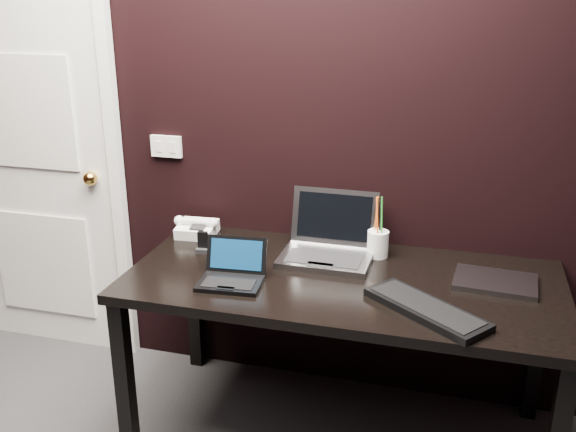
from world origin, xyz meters
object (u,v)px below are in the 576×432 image
(desk, at_px, (342,295))
(ext_keyboard, at_px, (426,309))
(pen_cup, at_px, (378,243))
(mobile_phone, at_px, (203,244))
(door, at_px, (32,153))
(netbook, at_px, (232,275))
(desk_phone, at_px, (197,228))
(closed_laptop, at_px, (495,282))
(silver_laptop, at_px, (328,247))

(desk, bearing_deg, ext_keyboard, -31.81)
(pen_cup, bearing_deg, desk, -112.32)
(mobile_phone, height_order, pen_cup, pen_cup)
(door, bearing_deg, netbook, -23.25)
(netbook, bearing_deg, desk_phone, 127.74)
(netbook, distance_m, desk_phone, 0.53)
(ext_keyboard, bearing_deg, mobile_phone, 162.59)
(mobile_phone, distance_m, pen_cup, 0.75)
(desk_phone, bearing_deg, door, 172.93)
(desk, bearing_deg, closed_laptop, 9.19)
(ext_keyboard, xyz_separation_m, pen_cup, (-0.24, 0.46, 0.05))
(closed_laptop, height_order, mobile_phone, mobile_phone)
(silver_laptop, bearing_deg, door, 172.77)
(netbook, xyz_separation_m, pen_cup, (0.51, 0.41, 0.03))
(desk_phone, distance_m, pen_cup, 0.83)
(closed_laptop, xyz_separation_m, desk_phone, (-1.31, 0.17, 0.03))
(pen_cup, bearing_deg, closed_laptop, -17.95)
(mobile_phone, bearing_deg, pen_cup, 11.78)
(mobile_phone, bearing_deg, ext_keyboard, -17.41)
(silver_laptop, height_order, mobile_phone, silver_laptop)
(ext_keyboard, distance_m, mobile_phone, 1.02)
(door, relative_size, silver_laptop, 5.69)
(ext_keyboard, relative_size, pen_cup, 1.76)
(door, bearing_deg, desk_phone, -7.07)
(ext_keyboard, relative_size, closed_laptop, 1.45)
(ext_keyboard, bearing_deg, desk_phone, 156.21)
(desk, relative_size, closed_laptop, 5.27)
(desk, distance_m, silver_laptop, 0.24)
(door, height_order, silver_laptop, door)
(closed_laptop, distance_m, mobile_phone, 1.21)
(door, xyz_separation_m, desk_phone, (0.92, -0.11, -0.27))
(netbook, xyz_separation_m, closed_laptop, (0.98, 0.25, -0.02))
(netbook, height_order, desk_phone, netbook)
(closed_laptop, relative_size, pen_cup, 1.22)
(closed_laptop, distance_m, desk_phone, 1.32)
(ext_keyboard, xyz_separation_m, mobile_phone, (-0.97, 0.30, 0.02))
(desk, height_order, ext_keyboard, ext_keyboard)
(ext_keyboard, bearing_deg, netbook, 176.14)
(desk_phone, xyz_separation_m, mobile_phone, (0.10, -0.17, -0.00))
(netbook, distance_m, closed_laptop, 1.01)
(silver_laptop, height_order, ext_keyboard, silver_laptop)
(desk_phone, relative_size, mobile_phone, 2.37)
(closed_laptop, xyz_separation_m, mobile_phone, (-1.21, 0.00, 0.02))
(silver_laptop, height_order, pen_cup, pen_cup)
(door, relative_size, closed_laptop, 6.64)
(netbook, height_order, ext_keyboard, netbook)
(mobile_phone, bearing_deg, door, 164.58)
(desk, xyz_separation_m, closed_laptop, (0.58, 0.09, 0.09))
(mobile_phone, bearing_deg, closed_laptop, -0.06)
(netbook, height_order, mobile_phone, netbook)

